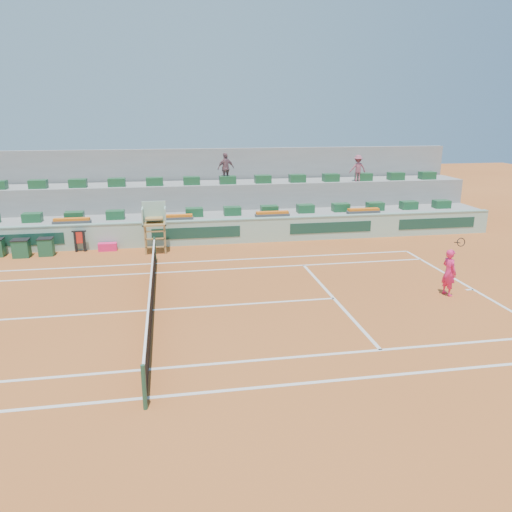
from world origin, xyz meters
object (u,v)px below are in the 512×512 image
at_px(player_bag, 108,247).
at_px(tennis_player, 449,272).
at_px(umpire_chair, 154,220).
at_px(drink_cooler_a, 46,247).

xyz_separation_m(player_bag, tennis_player, (12.90, -8.42, 0.68)).
distance_m(umpire_chair, tennis_player, 13.20).
relative_size(drink_cooler_a, tennis_player, 0.37).
distance_m(player_bag, umpire_chair, 2.73).
height_order(umpire_chair, tennis_player, umpire_chair).
bearing_deg(player_bag, tennis_player, -33.13).
bearing_deg(umpire_chair, player_bag, 165.72).
xyz_separation_m(drink_cooler_a, tennis_player, (15.61, -8.05, 0.45)).
bearing_deg(tennis_player, player_bag, 146.87).
xyz_separation_m(player_bag, drink_cooler_a, (-2.71, -0.37, 0.23)).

